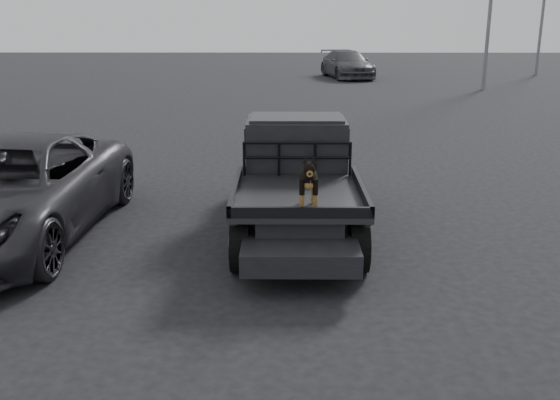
# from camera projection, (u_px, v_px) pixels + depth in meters

# --- Properties ---
(ground) EXTENTS (120.00, 120.00, 0.00)m
(ground) POSITION_uv_depth(u_px,v_px,m) (254.00, 280.00, 8.52)
(ground) COLOR black
(ground) RESTS_ON ground
(flatbed_ute) EXTENTS (2.00, 5.40, 0.92)m
(flatbed_ute) POSITION_uv_depth(u_px,v_px,m) (297.00, 205.00, 10.34)
(flatbed_ute) COLOR black
(flatbed_ute) RESTS_ON ground
(ute_cab) EXTENTS (1.72, 1.30, 0.88)m
(ute_cab) POSITION_uv_depth(u_px,v_px,m) (296.00, 141.00, 11.00)
(ute_cab) COLOR black
(ute_cab) RESTS_ON flatbed_ute
(headache_rack) EXTENTS (1.80, 0.08, 0.55)m
(headache_rack) POSITION_uv_depth(u_px,v_px,m) (297.00, 159.00, 10.33)
(headache_rack) COLOR black
(headache_rack) RESTS_ON flatbed_ute
(dog) EXTENTS (0.32, 0.60, 0.74)m
(dog) POSITION_uv_depth(u_px,v_px,m) (308.00, 181.00, 8.55)
(dog) COLOR black
(dog) RESTS_ON flatbed_ute
(parked_suv) EXTENTS (2.85, 5.86, 1.61)m
(parked_suv) POSITION_uv_depth(u_px,v_px,m) (10.00, 191.00, 9.92)
(parked_suv) COLOR #2E2D32
(parked_suv) RESTS_ON ground
(distant_car_b) EXTENTS (3.26, 5.89, 1.61)m
(distant_car_b) POSITION_uv_depth(u_px,v_px,m) (347.00, 64.00, 37.47)
(distant_car_b) COLOR #404145
(distant_car_b) RESTS_ON ground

